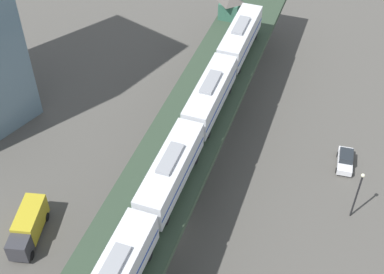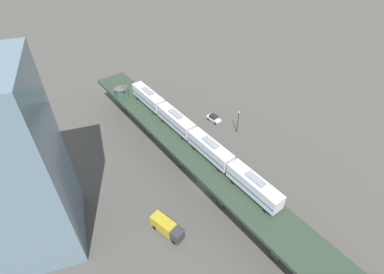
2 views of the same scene
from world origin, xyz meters
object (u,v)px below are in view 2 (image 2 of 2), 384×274
object	(u,v)px
office_tower	(7,174)
delivery_truck	(167,227)
subway_train	(192,133)
signal_hut	(120,90)
street_lamp	(238,120)
street_car_white	(214,118)
street_car_green	(290,222)

from	to	relation	value
office_tower	delivery_truck	bearing A→B (deg)	163.80
subway_train	signal_hut	xyz separation A→B (m)	(12.45, -24.77, -0.74)
signal_hut	street_lamp	bearing A→B (deg)	150.86
street_lamp	office_tower	size ratio (longest dim) A/B	0.19
street_car_white	signal_hut	bearing A→B (deg)	-20.36
street_car_white	office_tower	size ratio (longest dim) A/B	0.13
street_lamp	subway_train	bearing A→B (deg)	28.80
signal_hut	delivery_truck	bearing A→B (deg)	92.93
street_car_green	office_tower	bearing A→B (deg)	-15.43
street_car_green	street_lamp	size ratio (longest dim) A/B	0.68
subway_train	street_car_white	distance (m)	21.96
subway_train	street_car_green	xyz separation A→B (m)	(-13.58, 21.86, -9.64)
subway_train	street_car_white	xyz separation A→B (m)	(-11.90, -15.74, -9.64)
subway_train	street_car_green	size ratio (longest dim) A/B	10.18
delivery_truck	office_tower	world-z (taller)	office_tower
signal_hut	delivery_truck	xyz separation A→B (m)	(-2.07, 40.36, -8.07)
delivery_truck	office_tower	bearing A→B (deg)	-16.20
street_car_white	street_lamp	bearing A→B (deg)	121.42
office_tower	street_lamp	bearing A→B (deg)	-160.50
subway_train	street_lamp	size ratio (longest dim) A/B	6.92
street_car_white	street_lamp	distance (m)	8.66
signal_hut	street_lamp	distance (m)	33.19
delivery_truck	street_lamp	size ratio (longest dim) A/B	1.05
delivery_truck	subway_train	bearing A→B (deg)	-123.66
signal_hut	subway_train	bearing A→B (deg)	116.68
street_car_green	street_car_white	bearing A→B (deg)	-87.45
signal_hut	office_tower	xyz separation A→B (m)	(21.30, 33.57, 8.17)
street_car_green	street_lamp	bearing A→B (deg)	-94.70
street_lamp	office_tower	xyz separation A→B (m)	(49.85, 17.65, 13.89)
subway_train	street_lamp	bearing A→B (deg)	-151.20
signal_hut	street_car_green	world-z (taller)	signal_hut
subway_train	street_lamp	xyz separation A→B (m)	(-16.10, -8.86, -6.47)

